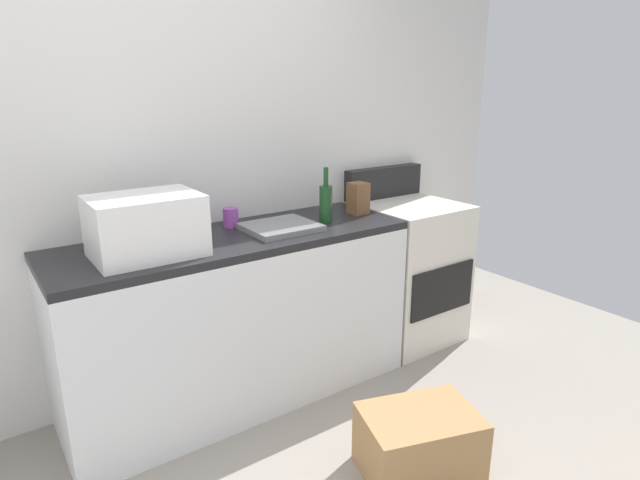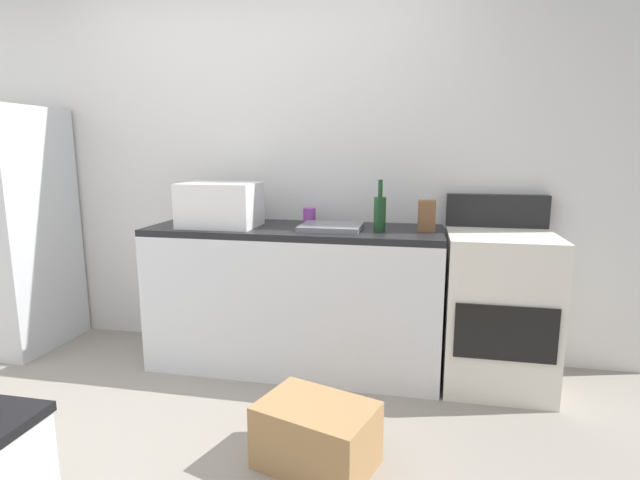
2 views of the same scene
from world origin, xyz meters
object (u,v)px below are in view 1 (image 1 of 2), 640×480
object	(u,v)px
cardboard_box_large	(419,443)
wine_bottle	(326,202)
coffee_mug	(231,217)
knife_block	(358,198)
microwave	(146,226)
stove_oven	(407,269)

from	to	relation	value
cardboard_box_large	wine_bottle	bearing A→B (deg)	79.20
cardboard_box_large	coffee_mug	bearing A→B (deg)	104.15
knife_block	cardboard_box_large	distance (m)	1.38
microwave	knife_block	world-z (taller)	microwave
microwave	stove_oven	bearing A→B (deg)	2.39
stove_oven	knife_block	size ratio (longest dim) A/B	6.11
knife_block	cardboard_box_large	world-z (taller)	knife_block
microwave	cardboard_box_large	distance (m)	1.51
microwave	wine_bottle	size ratio (longest dim) A/B	1.53
stove_oven	coffee_mug	distance (m)	1.27
microwave	knife_block	distance (m)	1.25
wine_bottle	cardboard_box_large	xyz separation A→B (m)	(-0.18, -0.94, -0.87)
stove_oven	microwave	xyz separation A→B (m)	(-1.67, -0.07, 0.57)
wine_bottle	coffee_mug	size ratio (longest dim) A/B	3.00
wine_bottle	knife_block	distance (m)	0.27
microwave	wine_bottle	bearing A→B (deg)	1.21
microwave	knife_block	xyz separation A→B (m)	(1.25, 0.07, -0.05)
stove_oven	wine_bottle	distance (m)	0.88
wine_bottle	knife_block	size ratio (longest dim) A/B	1.67
coffee_mug	knife_block	xyz separation A→B (m)	(0.74, -0.16, 0.04)
knife_block	microwave	bearing A→B (deg)	-176.75
stove_oven	knife_block	distance (m)	0.67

